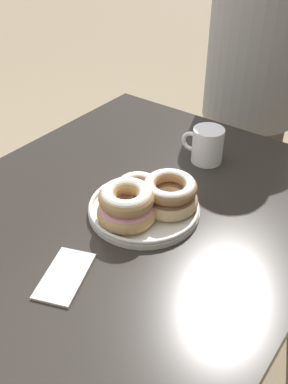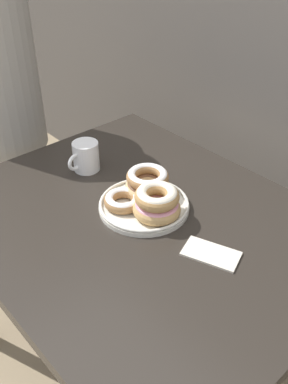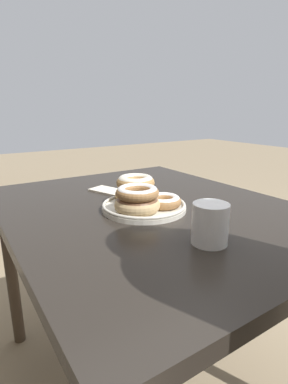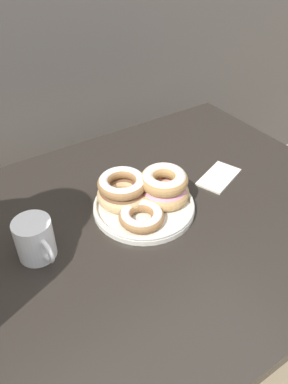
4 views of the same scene
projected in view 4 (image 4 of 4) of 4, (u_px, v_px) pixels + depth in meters
The scene contains 4 objects.
dining_table at pixel (159, 233), 1.04m from camera, with size 1.12×0.90×0.73m.
donut_plate at pixel (144, 195), 0.99m from camera, with size 0.29×0.27×0.10m.
coffee_mug at pixel (35, 239), 0.85m from camera, with size 0.09×0.12×0.10m.
napkin at pixel (219, 177), 1.12m from camera, with size 0.17×0.13×0.01m.
Camera 4 is at (-0.45, -0.27, 1.40)m, focal length 35.00 mm.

